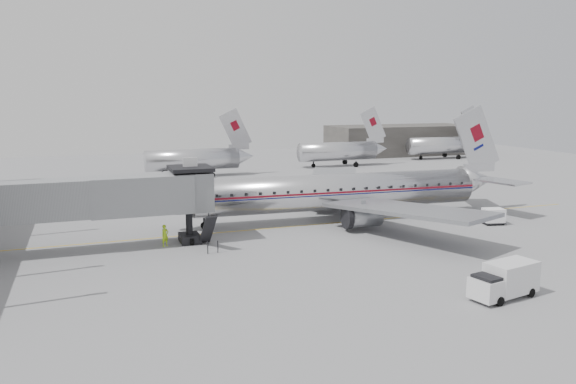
% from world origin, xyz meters
% --- Properties ---
extents(ground, '(160.00, 160.00, 0.00)m').
position_xyz_m(ground, '(0.00, 0.00, 0.00)').
color(ground, slate).
rests_on(ground, ground).
extents(hangar, '(30.00, 12.00, 6.00)m').
position_xyz_m(hangar, '(45.00, 60.00, 3.00)').
color(hangar, '#393633').
rests_on(hangar, ground).
extents(apron_line, '(60.00, 0.15, 0.01)m').
position_xyz_m(apron_line, '(3.00, 6.00, 0.01)').
color(apron_line, gold).
rests_on(apron_line, ground).
extents(jet_bridge, '(21.00, 6.20, 7.10)m').
position_xyz_m(jet_bridge, '(-16.66, 3.67, 4.18)').
color(jet_bridge, slate).
rests_on(jet_bridge, ground).
extents(distant_aircraft_near, '(16.39, 3.20, 10.26)m').
position_xyz_m(distant_aircraft_near, '(-1.79, 42.00, 2.73)').
color(distant_aircraft_near, silver).
rests_on(distant_aircraft_near, ground).
extents(distant_aircraft_mid, '(16.39, 3.20, 10.26)m').
position_xyz_m(distant_aircraft_mid, '(24.21, 46.00, 2.73)').
color(distant_aircraft_mid, silver).
rests_on(distant_aircraft_mid, ground).
extents(distant_aircraft_far, '(16.39, 3.20, 10.26)m').
position_xyz_m(distant_aircraft_far, '(48.21, 50.00, 2.73)').
color(distant_aircraft_far, silver).
rests_on(distant_aircraft_far, ground).
extents(airliner, '(35.53, 32.87, 11.23)m').
position_xyz_m(airliner, '(6.71, 7.12, 2.82)').
color(airliner, silver).
rests_on(airliner, ground).
extents(service_van, '(4.83, 2.62, 2.15)m').
position_xyz_m(service_van, '(6.38, -16.01, 1.13)').
color(service_van, silver).
rests_on(service_van, ground).
extents(baggage_cart_white, '(2.22, 1.87, 1.52)m').
position_xyz_m(baggage_cart_white, '(19.22, 0.36, 0.81)').
color(baggage_cart_white, white).
rests_on(baggage_cart_white, ground).
extents(ramp_worker, '(0.78, 0.70, 1.80)m').
position_xyz_m(ramp_worker, '(-11.40, 3.00, 0.90)').
color(ramp_worker, '#A1D819').
rests_on(ramp_worker, ground).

